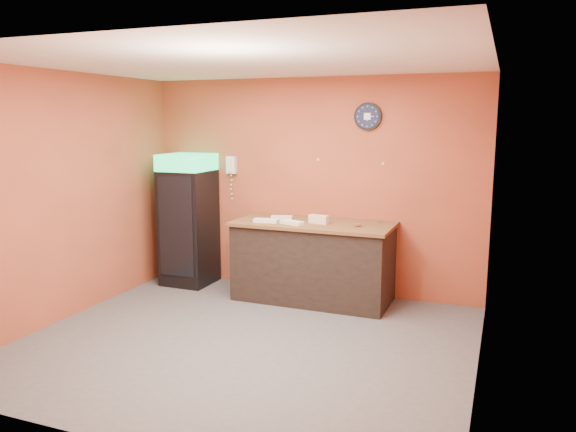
% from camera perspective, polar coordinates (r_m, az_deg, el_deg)
% --- Properties ---
extents(floor, '(4.50, 4.50, 0.00)m').
position_cam_1_polar(floor, '(5.94, -4.23, -12.64)').
color(floor, '#47474C').
rests_on(floor, ground).
extents(back_wall, '(4.50, 0.02, 2.80)m').
position_cam_1_polar(back_wall, '(7.39, 2.33, 3.08)').
color(back_wall, '#B24E32').
rests_on(back_wall, floor).
extents(left_wall, '(0.02, 4.00, 2.80)m').
position_cam_1_polar(left_wall, '(6.83, -21.68, 1.84)').
color(left_wall, '#B24E32').
rests_on(left_wall, floor).
extents(right_wall, '(0.02, 4.00, 2.80)m').
position_cam_1_polar(right_wall, '(5.02, 19.42, -0.66)').
color(right_wall, '#B24E32').
rests_on(right_wall, floor).
extents(ceiling, '(4.50, 4.00, 0.02)m').
position_cam_1_polar(ceiling, '(5.52, -4.61, 15.36)').
color(ceiling, white).
rests_on(ceiling, back_wall).
extents(beverage_cooler, '(0.64, 0.65, 1.80)m').
position_cam_1_polar(beverage_cooler, '(7.82, -10.21, -0.55)').
color(beverage_cooler, black).
rests_on(beverage_cooler, floor).
extents(prep_counter, '(1.93, 0.87, 0.96)m').
position_cam_1_polar(prep_counter, '(7.10, 2.59, -4.75)').
color(prep_counter, black).
rests_on(prep_counter, floor).
extents(wall_clock, '(0.34, 0.06, 0.34)m').
position_cam_1_polar(wall_clock, '(7.11, 8.11, 9.99)').
color(wall_clock, black).
rests_on(wall_clock, back_wall).
extents(wall_phone, '(0.13, 0.11, 0.24)m').
position_cam_1_polar(wall_phone, '(7.77, -5.80, 5.17)').
color(wall_phone, white).
rests_on(wall_phone, back_wall).
extents(butcher_paper, '(1.99, 0.95, 0.04)m').
position_cam_1_polar(butcher_paper, '(6.99, 2.62, -0.78)').
color(butcher_paper, brown).
rests_on(butcher_paper, prep_counter).
extents(sub_roll_stack, '(0.26, 0.13, 0.10)m').
position_cam_1_polar(sub_roll_stack, '(6.89, 3.13, -0.34)').
color(sub_roll_stack, beige).
rests_on(sub_roll_stack, butcher_paper).
extents(wrapped_sandwich_left, '(0.31, 0.15, 0.04)m').
position_cam_1_polar(wrapped_sandwich_left, '(6.96, -2.24, -0.48)').
color(wrapped_sandwich_left, white).
rests_on(wrapped_sandwich_left, butcher_paper).
extents(wrapped_sandwich_mid, '(0.32, 0.21, 0.04)m').
position_cam_1_polar(wrapped_sandwich_mid, '(6.83, 0.40, -0.67)').
color(wrapped_sandwich_mid, white).
rests_on(wrapped_sandwich_mid, butcher_paper).
extents(wrapped_sandwich_right, '(0.29, 0.17, 0.04)m').
position_cam_1_polar(wrapped_sandwich_right, '(7.21, -0.65, -0.14)').
color(wrapped_sandwich_right, white).
rests_on(wrapped_sandwich_right, butcher_paper).
extents(kitchen_tool, '(0.06, 0.06, 0.06)m').
position_cam_1_polar(kitchen_tool, '(6.96, 3.54, -0.43)').
color(kitchen_tool, silver).
rests_on(kitchen_tool, butcher_paper).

